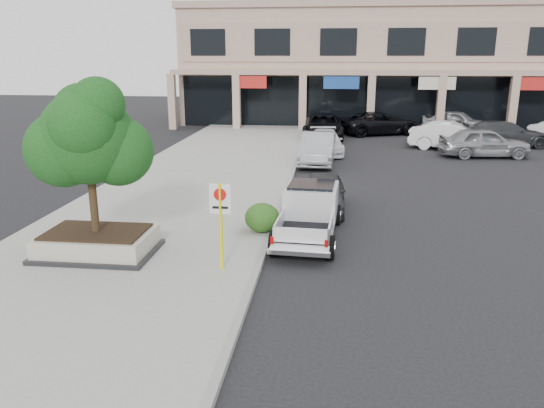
# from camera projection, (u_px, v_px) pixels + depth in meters

# --- Properties ---
(ground) EXTENTS (120.00, 120.00, 0.00)m
(ground) POSITION_uv_depth(u_px,v_px,m) (316.00, 274.00, 13.91)
(ground) COLOR black
(ground) RESTS_ON ground
(sidewalk) EXTENTS (8.00, 52.00, 0.15)m
(sidewalk) POSITION_uv_depth(u_px,v_px,m) (178.00, 203.00, 20.24)
(sidewalk) COLOR gray
(sidewalk) RESTS_ON ground
(curb) EXTENTS (0.20, 52.00, 0.15)m
(curb) POSITION_uv_depth(u_px,v_px,m) (280.00, 207.00, 19.80)
(curb) COLOR gray
(curb) RESTS_ON ground
(strip_mall) EXTENTS (40.55, 12.43, 9.50)m
(strip_mall) POSITION_uv_depth(u_px,v_px,m) (428.00, 65.00, 44.18)
(strip_mall) COLOR tan
(strip_mall) RESTS_ON ground
(planter) EXTENTS (3.20, 2.20, 0.68)m
(planter) POSITION_uv_depth(u_px,v_px,m) (97.00, 243.00, 14.84)
(planter) COLOR black
(planter) RESTS_ON sidewalk
(planter_tree) EXTENTS (2.90, 2.55, 4.00)m
(planter_tree) POSITION_uv_depth(u_px,v_px,m) (95.00, 137.00, 14.17)
(planter_tree) COLOR black
(planter_tree) RESTS_ON planter
(no_parking_sign) EXTENTS (0.55, 0.09, 2.30)m
(no_parking_sign) POSITION_uv_depth(u_px,v_px,m) (221.00, 215.00, 13.44)
(no_parking_sign) COLOR #FFEC0D
(no_parking_sign) RESTS_ON sidewalk
(hedge) EXTENTS (1.10, 0.99, 0.93)m
(hedge) POSITION_uv_depth(u_px,v_px,m) (262.00, 218.00, 16.62)
(hedge) COLOR #184513
(hedge) RESTS_ON sidewalk
(pickup_truck) EXTENTS (2.12, 5.06, 1.56)m
(pickup_truck) POSITION_uv_depth(u_px,v_px,m) (308.00, 214.00, 16.39)
(pickup_truck) COLOR silver
(pickup_truck) RESTS_ON ground
(curb_car_a) EXTENTS (1.60, 3.95, 1.34)m
(curb_car_a) POSITION_uv_depth(u_px,v_px,m) (323.00, 192.00, 19.46)
(curb_car_a) COLOR #2B2E30
(curb_car_a) RESTS_ON ground
(curb_car_b) EXTENTS (1.89, 4.96, 1.61)m
(curb_car_b) POSITION_uv_depth(u_px,v_px,m) (318.00, 148.00, 27.83)
(curb_car_b) COLOR #A6AAAE
(curb_car_b) RESTS_ON ground
(curb_car_c) EXTENTS (2.29, 4.75, 1.33)m
(curb_car_c) POSITION_uv_depth(u_px,v_px,m) (325.00, 142.00, 30.81)
(curb_car_c) COLOR silver
(curb_car_c) RESTS_ON ground
(curb_car_d) EXTENTS (2.70, 5.85, 1.62)m
(curb_car_d) POSITION_uv_depth(u_px,v_px,m) (324.00, 126.00, 36.43)
(curb_car_d) COLOR black
(curb_car_d) RESTS_ON ground
(lot_car_a) EXTENTS (5.07, 2.44, 1.67)m
(lot_car_a) POSITION_uv_depth(u_px,v_px,m) (484.00, 142.00, 29.60)
(lot_car_a) COLOR gray
(lot_car_a) RESTS_ON ground
(lot_car_b) EXTENTS (5.30, 2.88, 1.66)m
(lot_car_b) POSITION_uv_depth(u_px,v_px,m) (452.00, 136.00, 32.00)
(lot_car_b) COLOR white
(lot_car_b) RESTS_ON ground
(lot_car_c) EXTENTS (5.88, 3.26, 1.61)m
(lot_car_c) POSITION_uv_depth(u_px,v_px,m) (504.00, 134.00, 32.88)
(lot_car_c) COLOR #2B2D30
(lot_car_c) RESTS_ON ground
(lot_car_d) EXTENTS (6.40, 4.63, 1.62)m
(lot_car_d) POSITION_uv_depth(u_px,v_px,m) (380.00, 123.00, 38.16)
(lot_car_d) COLOR black
(lot_car_d) RESTS_ON ground
(lot_car_e) EXTENTS (5.24, 3.73, 1.66)m
(lot_car_e) POSITION_uv_depth(u_px,v_px,m) (456.00, 121.00, 38.99)
(lot_car_e) COLOR #A2A5AA
(lot_car_e) RESTS_ON ground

